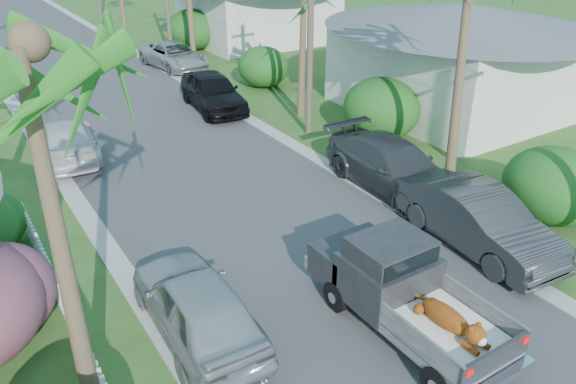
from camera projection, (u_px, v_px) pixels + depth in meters
ground at (445, 382)px, 11.40m from camera, size 120.00×120.00×0.00m
road at (96, 85)px, 30.10m from camera, size 8.00×100.00×0.02m
curb_left at (9, 98)px, 28.02m from camera, size 0.60×100.00×0.06m
curb_right at (171, 73)px, 32.16m from camera, size 0.60×100.00×0.06m
pickup_truck at (396, 285)px, 12.64m from camera, size 1.98×5.12×2.06m
parked_car_rn at (478, 220)px, 15.56m from camera, size 2.21×5.26×1.69m
parked_car_rm at (393, 167)px, 18.79m from camera, size 2.50×5.72×1.64m
parked_car_rf at (213, 92)px, 26.20m from camera, size 2.61×5.24×1.72m
parked_car_rd at (174, 56)px, 32.99m from camera, size 2.94×5.44×1.45m
parked_car_ln at (197, 306)px, 12.32m from camera, size 2.04×4.70×1.58m
parked_car_lf at (66, 140)px, 21.15m from camera, size 2.62×5.22×1.45m
palm_l_a at (16, 48)px, 7.50m from camera, size 4.40×4.40×8.20m
shrub_r_a at (554, 186)px, 16.78m from camera, size 2.80×3.08×2.30m
shrub_r_b at (381, 109)px, 22.82m from camera, size 3.00×3.30×2.50m
shrub_r_c at (263, 67)px, 29.50m from camera, size 2.60×2.86×2.10m
shrub_r_d at (193, 29)px, 37.11m from camera, size 3.20×3.52×2.60m
picket_fence at (70, 318)px, 12.40m from camera, size 0.10×11.00×1.00m
house_right_near at (455, 62)px, 25.63m from camera, size 8.00×9.00×4.80m
house_right_far at (258, 10)px, 39.14m from camera, size 9.00×8.00×4.60m
utility_pole_b at (310, 22)px, 21.73m from camera, size 1.60×0.26×9.00m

